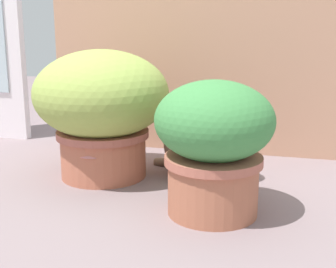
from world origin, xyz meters
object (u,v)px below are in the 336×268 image
mushroom_ornament_pink (93,154)px  mushroom_ornament_red (82,158)px  grass_planter (102,106)px  leafy_planter (214,142)px  cat (201,144)px

mushroom_ornament_pink → mushroom_ornament_red: size_ratio=1.35×
mushroom_ornament_pink → grass_planter: bearing=94.0°
mushroom_ornament_pink → mushroom_ornament_red: 0.07m
leafy_planter → cat: leafy_planter is taller
grass_planter → leafy_planter: bearing=-28.3°
grass_planter → mushroom_ornament_pink: (0.01, -0.11, -0.14)m
leafy_planter → mushroom_ornament_red: (-0.47, 0.15, -0.13)m
leafy_planter → mushroom_ornament_red: 0.51m
leafy_planter → cat: (-0.09, 0.30, -0.09)m
mushroom_ornament_pink → cat: bearing=27.9°
grass_planter → cat: grass_planter is taller
cat → mushroom_ornament_red: (-0.38, -0.15, -0.04)m
grass_planter → cat: size_ratio=1.28×
grass_planter → leafy_planter: (0.43, -0.23, -0.04)m
grass_planter → mushroom_ornament_red: grass_planter is taller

